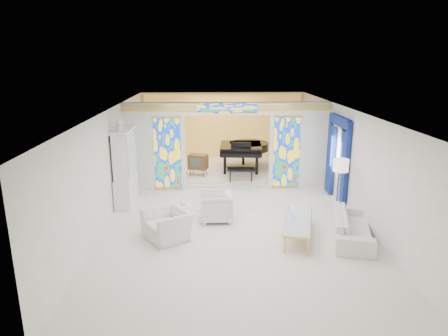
{
  "coord_description": "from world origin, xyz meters",
  "views": [
    {
      "loc": [
        -0.66,
        -11.32,
        4.41
      ],
      "look_at": [
        -0.19,
        0.2,
        1.23
      ],
      "focal_mm": 32.0,
      "sensor_mm": 36.0,
      "label": 1
    }
  ],
  "objects_px": {
    "coffee_table": "(299,221)",
    "china_cabinet": "(125,168)",
    "tv_console": "(198,162)",
    "armchair_left": "(168,224)",
    "sofa": "(352,226)",
    "grand_piano": "(245,148)",
    "armchair_right": "(216,207)"
  },
  "relations": [
    {
      "from": "coffee_table",
      "to": "china_cabinet",
      "type": "bearing_deg",
      "value": 151.61
    },
    {
      "from": "sofa",
      "to": "coffee_table",
      "type": "relative_size",
      "value": 1.04
    },
    {
      "from": "tv_console",
      "to": "china_cabinet",
      "type": "bearing_deg",
      "value": -111.89
    },
    {
      "from": "china_cabinet",
      "to": "armchair_right",
      "type": "bearing_deg",
      "value": -27.84
    },
    {
      "from": "sofa",
      "to": "armchair_left",
      "type": "bearing_deg",
      "value": 102.39
    },
    {
      "from": "sofa",
      "to": "coffee_table",
      "type": "distance_m",
      "value": 1.35
    },
    {
      "from": "armchair_right",
      "to": "sofa",
      "type": "bearing_deg",
      "value": 67.94
    },
    {
      "from": "armchair_left",
      "to": "grand_piano",
      "type": "bearing_deg",
      "value": 123.98
    },
    {
      "from": "armchair_left",
      "to": "tv_console",
      "type": "relative_size",
      "value": 1.43
    },
    {
      "from": "sofa",
      "to": "tv_console",
      "type": "relative_size",
      "value": 2.88
    },
    {
      "from": "china_cabinet",
      "to": "tv_console",
      "type": "xyz_separation_m",
      "value": [
        2.18,
        2.49,
        -0.48
      ]
    },
    {
      "from": "armchair_right",
      "to": "sofa",
      "type": "distance_m",
      "value": 3.65
    },
    {
      "from": "armchair_right",
      "to": "armchair_left",
      "type": "bearing_deg",
      "value": -49.63
    },
    {
      "from": "sofa",
      "to": "grand_piano",
      "type": "bearing_deg",
      "value": 34.54
    },
    {
      "from": "china_cabinet",
      "to": "armchair_right",
      "type": "relative_size",
      "value": 3.02
    },
    {
      "from": "china_cabinet",
      "to": "grand_piano",
      "type": "relative_size",
      "value": 0.89
    },
    {
      "from": "coffee_table",
      "to": "armchair_left",
      "type": "bearing_deg",
      "value": 179.03
    },
    {
      "from": "sofa",
      "to": "grand_piano",
      "type": "height_order",
      "value": "grand_piano"
    },
    {
      "from": "coffee_table",
      "to": "grand_piano",
      "type": "xyz_separation_m",
      "value": [
        -0.84,
        5.97,
        0.56
      ]
    },
    {
      "from": "armchair_right",
      "to": "coffee_table",
      "type": "relative_size",
      "value": 0.41
    },
    {
      "from": "coffee_table",
      "to": "grand_piano",
      "type": "relative_size",
      "value": 0.72
    },
    {
      "from": "armchair_left",
      "to": "sofa",
      "type": "relative_size",
      "value": 0.5
    },
    {
      "from": "grand_piano",
      "to": "china_cabinet",
      "type": "bearing_deg",
      "value": -135.54
    },
    {
      "from": "armchair_right",
      "to": "sofa",
      "type": "xyz_separation_m",
      "value": [
        3.4,
        -1.31,
        -0.08
      ]
    },
    {
      "from": "sofa",
      "to": "armchair_right",
      "type": "bearing_deg",
      "value": 83.95
    },
    {
      "from": "sofa",
      "to": "tv_console",
      "type": "xyz_separation_m",
      "value": [
        -3.99,
        5.26,
        0.36
      ]
    },
    {
      "from": "armchair_left",
      "to": "sofa",
      "type": "height_order",
      "value": "armchair_left"
    },
    {
      "from": "armchair_right",
      "to": "grand_piano",
      "type": "bearing_deg",
      "value": 164.7
    },
    {
      "from": "china_cabinet",
      "to": "armchair_right",
      "type": "height_order",
      "value": "china_cabinet"
    },
    {
      "from": "armchair_left",
      "to": "tv_console",
      "type": "xyz_separation_m",
      "value": [
        0.66,
        5.04,
        0.32
      ]
    },
    {
      "from": "china_cabinet",
      "to": "grand_piano",
      "type": "distance_m",
      "value": 5.22
    },
    {
      "from": "china_cabinet",
      "to": "coffee_table",
      "type": "relative_size",
      "value": 1.24
    }
  ]
}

